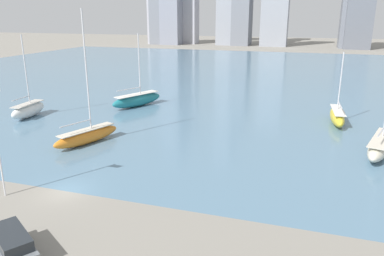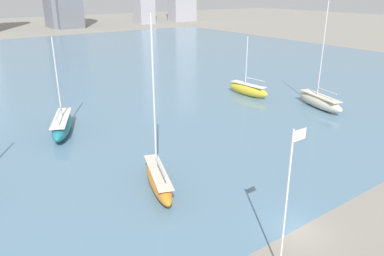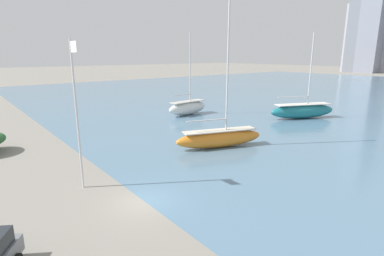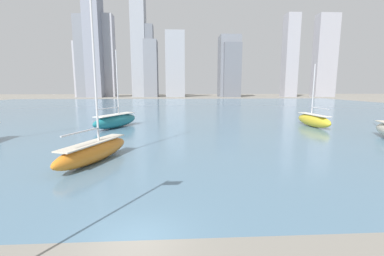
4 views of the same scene
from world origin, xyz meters
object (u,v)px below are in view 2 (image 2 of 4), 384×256
object	(u,v)px
sailboat_teal	(62,125)
sailboat_orange	(158,178)
flag_pole	(287,198)
sailboat_cream	(320,101)
sailboat_yellow	(248,89)

from	to	relation	value
sailboat_teal	sailboat_orange	xyz separation A→B (m)	(2.73, -19.79, -0.10)
flag_pole	sailboat_cream	distance (m)	39.55
sailboat_yellow	sailboat_teal	distance (m)	32.66
sailboat_cream	sailboat_teal	xyz separation A→B (m)	(-36.73, 12.94, 0.03)
sailboat_yellow	sailboat_teal	world-z (taller)	sailboat_teal
flag_pole	sailboat_cream	size ratio (longest dim) A/B	0.63
sailboat_cream	sailboat_orange	size ratio (longest dim) A/B	1.01
sailboat_yellow	sailboat_orange	bearing A→B (deg)	-151.15
flag_pole	sailboat_yellow	distance (m)	44.37
sailboat_cream	sailboat_teal	world-z (taller)	sailboat_cream
sailboat_yellow	flag_pole	bearing A→B (deg)	-134.44
sailboat_orange	sailboat_yellow	bearing A→B (deg)	52.11
flag_pole	sailboat_teal	size ratio (longest dim) A/B	0.83
flag_pole	sailboat_cream	xyz separation A→B (m)	(33.05, 21.26, -4.49)
sailboat_teal	sailboat_orange	distance (m)	19.98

